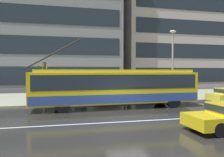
% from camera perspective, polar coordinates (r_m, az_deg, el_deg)
% --- Properties ---
extents(ground_plane, '(160.00, 160.00, 0.00)m').
position_cam_1_polar(ground_plane, '(13.45, 4.55, -9.77)').
color(ground_plane, '#262625').
extents(sidewalk_slab, '(80.00, 10.00, 0.14)m').
position_cam_1_polar(sidewalk_slab, '(22.99, -2.97, -4.68)').
color(sidewalk_slab, gray).
rests_on(sidewalk_slab, ground_plane).
extents(crosswalk_stripe_edge_near, '(0.44, 4.40, 0.01)m').
position_cam_1_polar(crosswalk_stripe_edge_near, '(18.13, 25.36, -6.89)').
color(crosswalk_stripe_edge_near, beige).
rests_on(crosswalk_stripe_edge_near, ground_plane).
extents(lane_centre_line, '(72.00, 0.14, 0.01)m').
position_cam_1_polar(lane_centre_line, '(12.34, 6.26, -10.84)').
color(lane_centre_line, silver).
rests_on(lane_centre_line, ground_plane).
extents(trolleybus, '(12.55, 2.76, 5.08)m').
position_cam_1_polar(trolleybus, '(16.42, 1.01, -2.12)').
color(trolleybus, yellow).
rests_on(trolleybus, ground_plane).
extents(bus_shelter, '(3.61, 1.73, 2.49)m').
position_cam_1_polar(bus_shelter, '(19.73, -1.68, -0.12)').
color(bus_shelter, gray).
rests_on(bus_shelter, sidewalk_slab).
extents(pedestrian_at_shelter, '(0.45, 0.45, 1.58)m').
position_cam_1_polar(pedestrian_at_shelter, '(19.57, -6.95, -2.92)').
color(pedestrian_at_shelter, '#21182F').
rests_on(pedestrian_at_shelter, sidewalk_slab).
extents(pedestrian_approaching_curb, '(1.09, 1.09, 1.94)m').
position_cam_1_polar(pedestrian_approaching_curb, '(18.12, -8.06, -1.29)').
color(pedestrian_approaching_curb, '#25222E').
rests_on(pedestrian_approaching_curb, sidewalk_slab).
extents(pedestrian_walking_past, '(1.54, 1.54, 2.05)m').
position_cam_1_polar(pedestrian_walking_past, '(19.72, -9.88, -0.67)').
color(pedestrian_walking_past, '#5A554A').
rests_on(pedestrian_walking_past, sidewalk_slab).
extents(street_lamp, '(0.60, 0.32, 6.28)m').
position_cam_1_polar(street_lamp, '(20.91, 15.35, 5.05)').
color(street_lamp, gray).
rests_on(street_lamp, sidewalk_slab).
extents(street_tree_bare, '(0.80, 2.39, 3.35)m').
position_cam_1_polar(street_tree_bare, '(19.81, -17.06, -0.24)').
color(street_tree_bare, '#4C4B2E').
rests_on(street_tree_bare, sidewalk_slab).
extents(office_tower_corner_left, '(19.20, 14.33, 23.63)m').
position_cam_1_polar(office_tower_corner_left, '(37.49, -14.81, 15.95)').
color(office_tower_corner_left, gray).
rests_on(office_tower_corner_left, ground_plane).
extents(office_tower_corner_right, '(22.99, 10.44, 26.94)m').
position_cam_1_polar(office_tower_corner_right, '(43.79, 17.73, 16.10)').
color(office_tower_corner_right, '#B7ACA6').
rests_on(office_tower_corner_right, ground_plane).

